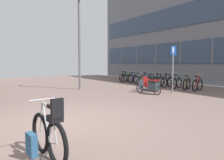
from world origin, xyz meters
TOP-DOWN VIEW (x-y plane):
  - ground at (1.43, 0.00)m, footprint 21.00×40.00m
  - bicycle_foreground at (-1.13, -2.08)m, footprint 0.62×1.46m
  - bicycle_rack_00 at (8.83, 2.19)m, footprint 1.32×0.48m
  - bicycle_rack_01 at (8.80, 2.93)m, footprint 1.31×0.58m
  - bicycle_rack_02 at (8.73, 3.67)m, footprint 1.37×0.47m
  - bicycle_rack_03 at (8.69, 4.40)m, footprint 1.41×0.48m
  - bicycle_rack_04 at (8.60, 5.14)m, footprint 1.34×0.48m
  - bicycle_rack_05 at (8.64, 5.88)m, footprint 1.27×0.48m
  - bicycle_rack_06 at (8.73, 6.61)m, footprint 1.34×0.48m
  - bicycle_rack_07 at (8.69, 7.35)m, footprint 1.26×0.48m
  - bicycle_rack_08 at (8.64, 8.09)m, footprint 1.31×0.52m
  - bicycle_rack_09 at (8.58, 8.82)m, footprint 1.35×0.48m
  - bicycle_rack_10 at (8.79, 9.56)m, footprint 1.30×0.50m
  - scooter_near at (6.48, 3.57)m, footprint 0.61×1.80m
  - scooter_mid at (5.62, 2.74)m, footprint 0.54×1.72m
  - parking_sign at (6.90, 2.37)m, footprint 0.40×0.07m
  - lamp_post at (3.23, 6.45)m, footprint 0.20×0.52m

SIDE VIEW (x-z plane):
  - ground at x=1.43m, z-range -0.09..0.04m
  - bicycle_rack_05 at x=8.64m, z-range -0.14..0.79m
  - bicycle_rack_07 at x=8.69m, z-range -0.14..0.79m
  - bicycle_rack_08 at x=8.64m, z-range -0.14..0.81m
  - bicycle_rack_00 at x=8.83m, z-range -0.14..0.83m
  - bicycle_rack_10 at x=8.79m, z-range -0.15..0.83m
  - bicycle_rack_01 at x=8.80m, z-range -0.15..0.83m
  - bicycle_rack_06 at x=8.73m, z-range -0.15..0.83m
  - bicycle_rack_09 at x=8.58m, z-range -0.15..0.83m
  - bicycle_rack_02 at x=8.73m, z-range -0.15..0.84m
  - bicycle_rack_04 at x=8.60m, z-range -0.15..0.85m
  - bicycle_rack_03 at x=8.69m, z-range -0.15..0.85m
  - scooter_mid at x=5.62m, z-range -0.01..0.76m
  - bicycle_foreground at x=-1.13m, z-range -0.16..0.96m
  - scooter_near at x=6.48m, z-range -0.01..0.84m
  - parking_sign at x=6.90m, z-range 0.30..2.84m
  - lamp_post at x=3.23m, z-range 0.32..5.94m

